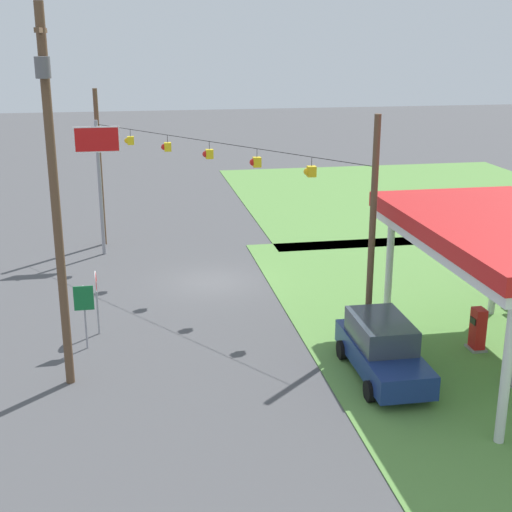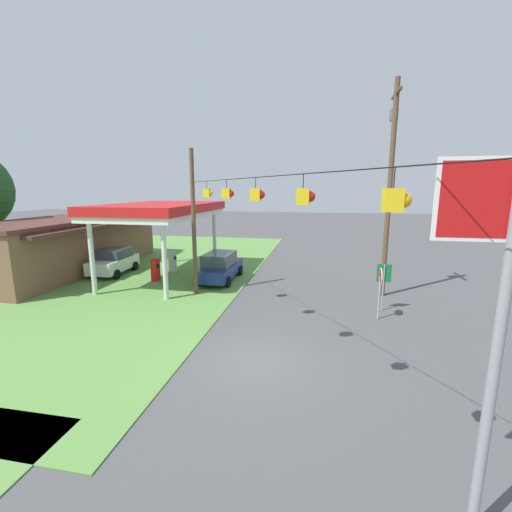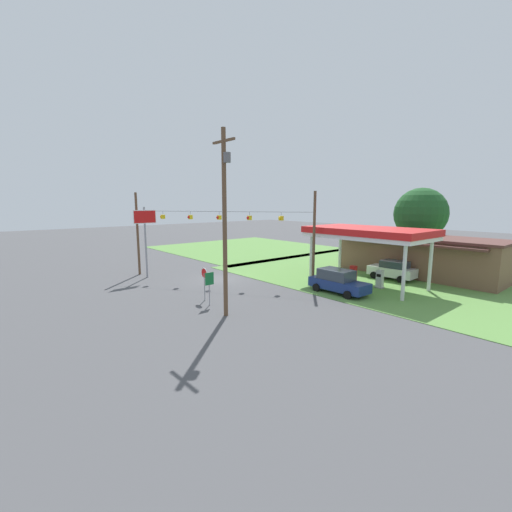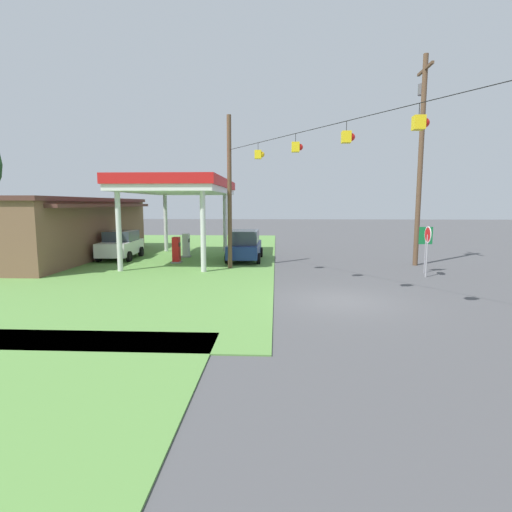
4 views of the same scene
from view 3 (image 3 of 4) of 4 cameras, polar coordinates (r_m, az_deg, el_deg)
The scene contains 15 objects.
ground_plane at distance 33.11m, azimuth -5.97°, elevation -3.88°, with size 160.00×160.00×0.00m, color #4C4C4F.
grass_verge_station_corner at distance 38.22m, azimuth 26.79°, elevation -3.04°, with size 36.00×28.00×0.04m, color #5B8E42.
grass_verge_opposite_corner at distance 55.16m, azimuth -1.66°, elevation 1.34°, with size 24.00×24.00×0.04m, color #5B8E42.
gas_station_canopy at distance 31.33m, azimuth 18.21°, elevation 3.58°, with size 10.35×5.87×5.14m.
gas_station_store at distance 38.32m, azimuth 25.43°, elevation 0.10°, with size 15.66×6.40×3.97m.
fuel_pump_near at distance 32.59m, azimuth 15.89°, elevation -3.02°, with size 0.71×0.56×1.60m.
fuel_pump_far at distance 31.25m, azimuth 19.92°, elevation -3.72°, with size 0.71×0.56×1.60m.
car_at_pumps_front at distance 28.57m, azimuth 13.49°, elevation -4.12°, with size 4.96×2.15×1.95m.
car_at_pumps_rear at distance 35.19m, azimuth 21.80°, elevation -2.14°, with size 4.34×2.29×1.84m.
stop_sign_roadside at distance 25.88m, azimuth -8.62°, elevation -3.45°, with size 0.80×0.08×2.50m.
stop_sign_overhead at distance 34.73m, azimuth -18.00°, elevation 4.61°, with size 0.22×2.24×6.88m.
route_sign at distance 24.63m, azimuth -7.78°, elevation -4.31°, with size 0.10×0.70×2.40m.
utility_pole_main at distance 21.57m, azimuth -5.21°, elevation 6.82°, with size 2.20×0.44×11.79m.
signal_span_gantry at distance 32.39m, azimuth -6.13°, elevation 4.08°, with size 14.78×10.24×8.29m.
tree_behind_station at distance 44.25m, azimuth 25.75°, elevation 6.37°, with size 5.93×5.93×8.99m.
Camera 3 is at (26.69, -18.16, 7.33)m, focal length 24.00 mm.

